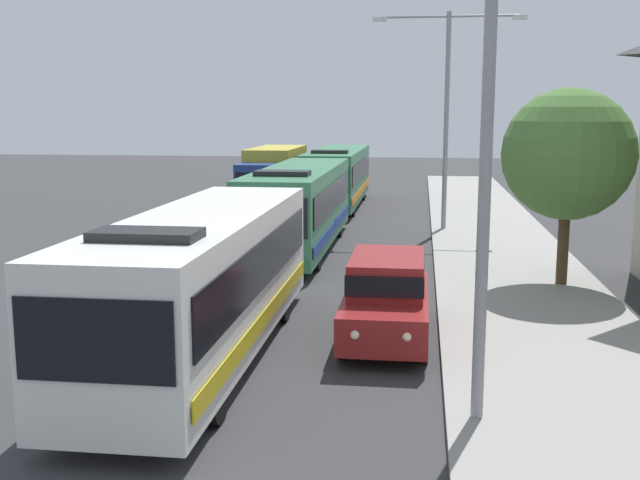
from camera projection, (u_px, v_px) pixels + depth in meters
name	position (u px, v px, depth m)	size (l,w,h in m)	color
bus_lead	(204.00, 279.00, 15.77)	(2.58, 10.77, 3.21)	silver
bus_second_in_line	(299.00, 205.00, 28.03)	(2.58, 11.49, 3.21)	#33724C
bus_middle	(338.00, 175.00, 40.63)	(2.58, 11.80, 3.21)	#33724C
white_suv	(387.00, 294.00, 17.22)	(1.86, 4.92, 1.90)	maroon
box_truck_oncoming	(274.00, 175.00, 40.29)	(2.35, 8.16, 3.15)	navy
streetlamp_near	(487.00, 131.00, 11.78)	(5.34, 0.28, 7.59)	gray
streetlamp_mid	(447.00, 99.00, 31.69)	(6.21, 0.28, 8.94)	gray
roadside_tree	(568.00, 155.00, 21.58)	(3.73, 3.73, 5.61)	#4C3823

